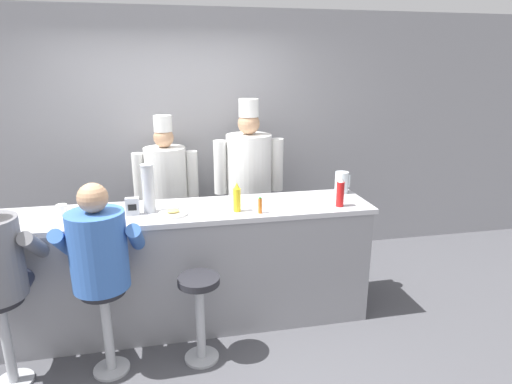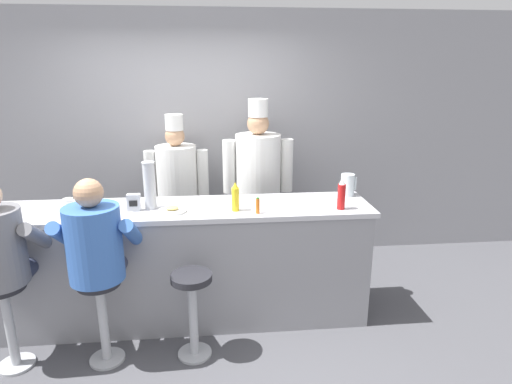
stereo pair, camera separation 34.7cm
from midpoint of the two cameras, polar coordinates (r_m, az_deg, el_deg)
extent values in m
plane|color=#4C4C51|center=(3.68, -7.08, -18.87)|extent=(20.00, 20.00, 0.00)
cube|color=#99999E|center=(4.74, -7.22, 6.95)|extent=(10.00, 0.06, 2.70)
cube|color=gray|center=(3.70, -7.24, -9.85)|extent=(3.10, 0.60, 0.98)
cube|color=#BCBCC1|center=(3.51, -7.53, -2.38)|extent=(3.16, 0.63, 0.04)
cylinder|color=red|center=(3.50, 14.11, -0.66)|extent=(0.06, 0.06, 0.21)
cone|color=white|center=(3.47, 14.26, 1.36)|extent=(0.05, 0.05, 0.05)
cylinder|color=yellow|center=(3.36, 0.18, -1.04)|extent=(0.06, 0.06, 0.19)
cone|color=yellow|center=(3.33, 0.18, 0.88)|extent=(0.05, 0.05, 0.05)
cylinder|color=orange|center=(3.31, 3.22, -1.93)|extent=(0.03, 0.03, 0.12)
cylinder|color=#287F2D|center=(3.29, 3.24, -0.86)|extent=(0.02, 0.02, 0.01)
cylinder|color=silver|center=(3.89, 14.62, 0.90)|extent=(0.12, 0.12, 0.19)
cube|color=silver|center=(3.92, 15.61, 1.06)|extent=(0.01, 0.01, 0.12)
cylinder|color=white|center=(3.39, -8.24, -2.55)|extent=(0.22, 0.22, 0.02)
ellipsoid|color=#E0BC60|center=(3.38, -8.26, -2.20)|extent=(0.10, 0.08, 0.03)
cylinder|color=white|center=(3.49, -18.68, -2.38)|extent=(0.14, 0.14, 0.06)
cylinder|color=white|center=(3.66, -21.31, -1.52)|extent=(0.08, 0.08, 0.09)
torus|color=white|center=(3.65, -20.52, -1.43)|extent=(0.06, 0.01, 0.06)
cylinder|color=#B7BABF|center=(3.45, -11.24, 0.74)|extent=(0.09, 0.09, 0.37)
cylinder|color=silver|center=(3.41, -11.42, 3.85)|extent=(0.10, 0.10, 0.01)
cube|color=silver|center=(3.46, -13.26, -1.39)|extent=(0.10, 0.06, 0.14)
cube|color=black|center=(3.44, -13.32, -1.55)|extent=(0.06, 0.01, 0.05)
cylinder|color=#B2B5BA|center=(3.74, -26.88, -19.89)|extent=(0.26, 0.26, 0.02)
cylinder|color=#B2B5BA|center=(3.57, -27.58, -15.58)|extent=(0.07, 0.07, 0.64)
cylinder|color=#232328|center=(3.42, -28.27, -11.09)|extent=(0.30, 0.30, 0.05)
cylinder|color=#33384C|center=(3.60, -28.64, -9.12)|extent=(0.14, 0.38, 0.14)
cylinder|color=#33384C|center=(3.53, -25.79, -9.22)|extent=(0.14, 0.38, 0.14)
cylinder|color=slate|center=(3.30, -24.52, -5.49)|extent=(0.10, 0.41, 0.32)
cylinder|color=#B2B5BA|center=(3.56, -16.42, -20.62)|extent=(0.26, 0.26, 0.02)
cylinder|color=#B2B5BA|center=(3.38, -16.88, -16.15)|extent=(0.07, 0.07, 0.64)
cylinder|color=#232328|center=(3.23, -17.35, -11.44)|extent=(0.30, 0.30, 0.05)
cylinder|color=#33384C|center=(3.39, -18.36, -9.36)|extent=(0.14, 0.38, 0.14)
cylinder|color=#33384C|center=(3.36, -15.18, -9.38)|extent=(0.14, 0.38, 0.14)
cylinder|color=#3866B7|center=(3.10, -17.80, -6.64)|extent=(0.38, 0.38, 0.54)
cylinder|color=#3866B7|center=(3.25, -21.59, -5.47)|extent=(0.10, 0.41, 0.33)
cylinder|color=#3866B7|center=(3.15, -13.20, -5.41)|extent=(0.10, 0.41, 0.33)
sphere|color=tan|center=(2.99, -18.40, -0.16)|extent=(0.20, 0.20, 0.20)
cylinder|color=#B2B5BA|center=(3.50, -5.17, -20.70)|extent=(0.26, 0.26, 0.02)
cylinder|color=#B2B5BA|center=(3.31, -5.32, -16.17)|extent=(0.07, 0.07, 0.64)
cylinder|color=#232328|center=(3.15, -5.47, -11.37)|extent=(0.30, 0.30, 0.05)
cube|color=#232328|center=(4.66, -8.00, -5.62)|extent=(0.32, 0.18, 0.77)
cube|color=white|center=(4.56, -8.10, -4.05)|extent=(0.29, 0.02, 0.46)
cylinder|color=white|center=(4.45, -8.34, 2.43)|extent=(0.42, 0.42, 0.58)
sphere|color=tan|center=(4.38, -8.55, 7.35)|extent=(0.20, 0.20, 0.20)
cylinder|color=white|center=(4.36, -8.62, 9.16)|extent=(0.18, 0.18, 0.16)
cylinder|color=white|center=(4.48, -11.74, 2.29)|extent=(0.12, 0.12, 0.49)
cylinder|color=white|center=(4.45, -4.91, 2.49)|extent=(0.12, 0.12, 0.49)
cube|color=#232328|center=(4.54, 2.46, -5.59)|extent=(0.35, 0.19, 0.84)
cube|color=white|center=(4.43, 2.58, -3.82)|extent=(0.32, 0.02, 0.50)
cylinder|color=white|center=(4.32, 2.57, 3.51)|extent=(0.46, 0.46, 0.63)
sphere|color=tan|center=(4.24, 2.65, 9.10)|extent=(0.22, 0.22, 0.22)
cylinder|color=white|center=(4.23, 2.68, 11.14)|extent=(0.20, 0.20, 0.17)
cylinder|color=white|center=(4.29, -1.29, 3.38)|extent=(0.13, 0.13, 0.54)
cylinder|color=white|center=(4.37, 6.37, 3.53)|extent=(0.13, 0.13, 0.54)
camera|label=1|loc=(0.17, -87.14, 0.84)|focal=30.00mm
camera|label=2|loc=(0.17, 92.86, -0.84)|focal=30.00mm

